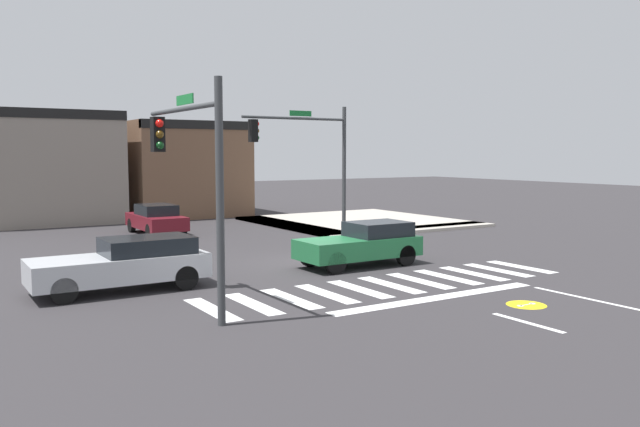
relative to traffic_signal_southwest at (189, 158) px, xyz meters
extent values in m
plane|color=#302D30|center=(5.98, 4.16, -3.72)|extent=(120.00, 120.00, 0.00)
cube|color=silver|center=(0.38, -0.34, -3.72)|extent=(0.48, 2.72, 0.01)
cube|color=silver|center=(1.50, -0.34, -3.72)|extent=(0.48, 2.72, 0.01)
cube|color=silver|center=(2.62, -0.34, -3.72)|extent=(0.48, 2.72, 0.01)
cube|color=silver|center=(3.74, -0.34, -3.72)|extent=(0.48, 2.72, 0.01)
cube|color=silver|center=(4.86, -0.34, -3.72)|extent=(0.48, 2.72, 0.01)
cube|color=silver|center=(5.98, -0.34, -3.72)|extent=(0.48, 2.72, 0.01)
cube|color=silver|center=(7.10, -0.34, -3.72)|extent=(0.48, 2.72, 0.01)
cube|color=silver|center=(8.22, -0.34, -3.72)|extent=(0.48, 2.72, 0.01)
cube|color=silver|center=(9.34, -0.34, -3.72)|extent=(0.48, 2.72, 0.01)
cube|color=silver|center=(10.46, -0.34, -3.72)|extent=(0.48, 2.72, 0.01)
cube|color=silver|center=(11.58, -0.34, -3.72)|extent=(0.48, 2.72, 0.01)
cube|color=white|center=(5.98, -2.34, -3.72)|extent=(6.80, 0.50, 0.01)
cube|color=white|center=(5.98, -5.34, -3.72)|extent=(0.16, 2.00, 0.01)
cylinder|color=yellow|center=(7.35, -4.16, -3.72)|extent=(1.01, 1.01, 0.01)
cylinder|color=white|center=(7.12, -4.16, -3.71)|extent=(0.16, 0.16, 0.00)
cylinder|color=white|center=(7.57, -4.16, -3.71)|extent=(0.16, 0.16, 0.00)
cube|color=white|center=(7.35, -4.16, -3.71)|extent=(0.45, 0.04, 0.00)
cube|color=#B2AA9E|center=(14.98, 9.36, -3.64)|extent=(10.00, 1.60, 0.15)
cube|color=#B2AA9E|center=(10.78, 14.16, -3.64)|extent=(1.60, 10.00, 0.15)
cube|color=#B2AA9E|center=(14.98, 14.16, -3.64)|extent=(10.00, 10.00, 0.15)
cube|color=gray|center=(0.06, 22.97, -0.67)|extent=(8.17, 5.63, 6.09)
cube|color=black|center=(0.06, 20.36, 2.12)|extent=(8.17, 0.50, 0.50)
cube|color=brown|center=(8.33, 23.49, -0.87)|extent=(6.82, 6.66, 5.71)
cube|color=black|center=(8.33, 20.36, 1.74)|extent=(6.82, 0.50, 0.50)
cylinder|color=#383A3D|center=(0.00, -1.84, -0.97)|extent=(0.18, 0.18, 5.51)
cylinder|color=#383A3D|center=(0.00, 0.45, 1.21)|extent=(0.12, 4.57, 0.12)
cube|color=black|center=(0.00, 2.34, 0.63)|extent=(0.32, 0.32, 0.95)
sphere|color=red|center=(0.00, 2.17, 0.93)|extent=(0.22, 0.22, 0.22)
sphere|color=#4C330C|center=(0.00, 2.17, 0.63)|extent=(0.22, 0.22, 0.22)
sphere|color=#0C3814|center=(0.00, 2.17, 0.34)|extent=(0.22, 0.22, 0.22)
cube|color=#197233|center=(0.00, 0.22, 1.43)|extent=(0.03, 1.10, 0.24)
cylinder|color=#383A3D|center=(11.17, 9.71, -0.75)|extent=(0.18, 0.18, 5.95)
cylinder|color=#383A3D|center=(8.59, 9.71, 1.64)|extent=(5.16, 0.12, 0.12)
cube|color=black|center=(6.52, 9.71, 1.06)|extent=(0.32, 0.32, 0.95)
sphere|color=red|center=(6.69, 9.71, 1.36)|extent=(0.22, 0.22, 0.22)
sphere|color=#4C330C|center=(6.69, 9.71, 1.06)|extent=(0.22, 0.22, 0.22)
sphere|color=#0C3814|center=(6.69, 9.71, 0.77)|extent=(0.22, 0.22, 0.22)
cube|color=#197233|center=(8.84, 9.71, 1.86)|extent=(1.10, 0.03, 0.24)
cube|color=#1E6638|center=(7.00, 2.73, -3.07)|extent=(4.24, 1.79, 0.66)
cube|color=black|center=(7.84, 2.73, -2.49)|extent=(2.02, 1.57, 0.50)
cylinder|color=black|center=(5.56, 1.94, -3.36)|extent=(0.71, 0.22, 0.71)
cylinder|color=black|center=(5.56, 3.51, -3.36)|extent=(0.71, 0.22, 0.71)
cylinder|color=black|center=(8.45, 1.94, -3.36)|extent=(0.71, 0.22, 0.71)
cylinder|color=black|center=(8.45, 3.51, -3.36)|extent=(0.71, 0.22, 0.71)
cube|color=maroon|center=(3.91, 14.83, -3.10)|extent=(1.75, 4.24, 0.62)
cube|color=black|center=(3.91, 14.77, -2.54)|extent=(1.54, 2.04, 0.49)
cylinder|color=black|center=(4.68, 13.39, -3.38)|extent=(0.22, 0.68, 0.68)
cylinder|color=black|center=(3.15, 13.39, -3.38)|extent=(0.22, 0.68, 0.68)
cylinder|color=black|center=(4.68, 16.27, -3.38)|extent=(0.22, 0.68, 0.68)
cylinder|color=black|center=(3.15, 16.27, -3.38)|extent=(0.22, 0.68, 0.68)
cube|color=#B7BABF|center=(-0.96, 3.02, -3.07)|extent=(4.78, 1.87, 0.68)
cube|color=black|center=(-0.15, 3.02, -2.49)|extent=(2.45, 1.64, 0.47)
cylinder|color=black|center=(-2.59, 2.20, -3.37)|extent=(0.69, 0.22, 0.69)
cylinder|color=black|center=(-2.59, 3.85, -3.37)|extent=(0.69, 0.22, 0.69)
cylinder|color=black|center=(0.66, 2.20, -3.37)|extent=(0.69, 0.22, 0.69)
cylinder|color=black|center=(0.66, 3.85, -3.37)|extent=(0.69, 0.22, 0.69)
camera|label=1|loc=(-5.68, -15.03, 0.14)|focal=36.30mm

